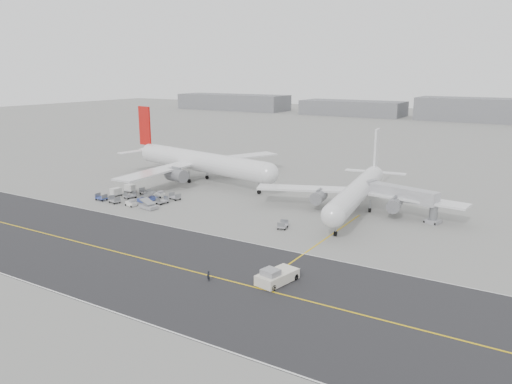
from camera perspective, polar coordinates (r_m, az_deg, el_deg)
The scene contains 10 objects.
ground at distance 102.85m, azimuth -9.19°, elevation -3.55°, with size 700.00×700.00×0.00m, color gray.
taxiway at distance 87.21m, azimuth -14.33°, elevation -6.99°, with size 220.00×59.00×0.03m.
horizon_buildings at distance 337.49m, azimuth 25.50°, elevation 7.23°, with size 520.00×28.00×28.00m, color slate, non-canonical shape.
airliner_a at distance 140.05m, azimuth -6.59°, elevation 3.52°, with size 56.45×55.34×19.66m.
airliner_b at distance 111.25m, azimuth 11.59°, elevation 0.15°, with size 45.81×46.60×16.12m.
pushback_tug at distance 73.68m, azimuth 2.35°, elevation -9.62°, with size 4.43×8.89×2.50m.
jet_bridge at distance 109.98m, azimuth 16.35°, elevation -0.35°, with size 17.40×7.39×6.51m.
gse_cluster at distance 123.02m, azimuth -13.27°, elevation -0.88°, with size 23.12×17.46×2.10m, color #95959A, non-canonical shape.
stray_dolly at distance 98.34m, azimuth 3.07°, elevation -4.20°, with size 1.61×2.61×1.61m, color silver, non-canonical shape.
ground_crew_a at distance 74.59m, azimuth -5.45°, elevation -9.56°, with size 0.59×0.39×1.61m, color black.
Camera 1 is at (64.31, -74.39, 30.15)m, focal length 35.00 mm.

